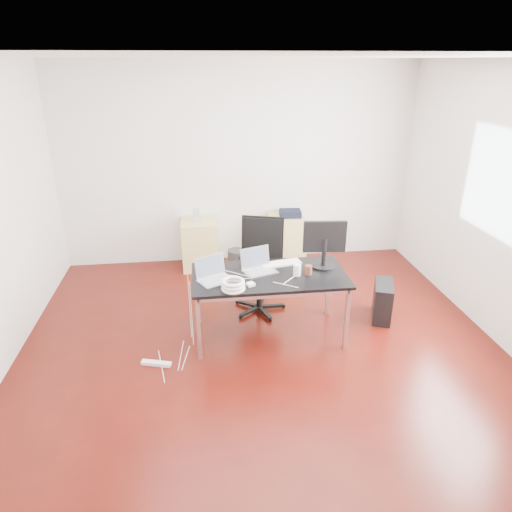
{
  "coord_description": "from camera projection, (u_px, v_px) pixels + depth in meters",
  "views": [
    {
      "loc": [
        -0.57,
        -3.88,
        2.78
      ],
      "look_at": [
        0.0,
        0.55,
        0.85
      ],
      "focal_mm": 32.0,
      "sensor_mm": 36.0,
      "label": 1
    }
  ],
  "objects": [
    {
      "name": "room_shell",
      "position": [
        268.0,
        224.0,
        4.15
      ],
      "size": [
        5.0,
        5.0,
        5.0
      ],
      "color": "#3A0A06",
      "rests_on": "ground"
    },
    {
      "name": "desk",
      "position": [
        269.0,
        279.0,
        4.75
      ],
      "size": [
        1.6,
        0.8,
        0.73
      ],
      "color": "black",
      "rests_on": "ground"
    },
    {
      "name": "office_chair",
      "position": [
        260.0,
        261.0,
        5.35
      ],
      "size": [
        0.6,
        0.61,
        1.08
      ],
      "rotation": [
        0.0,
        0.0,
        -0.3
      ],
      "color": "black",
      "rests_on": "ground"
    },
    {
      "name": "filing_cabinet_left",
      "position": [
        200.0,
        244.0,
        6.53
      ],
      "size": [
        0.5,
        0.5,
        0.7
      ],
      "primitive_type": "cube",
      "color": "tan",
      "rests_on": "ground"
    },
    {
      "name": "filing_cabinet_right",
      "position": [
        286.0,
        240.0,
        6.67
      ],
      "size": [
        0.5,
        0.5,
        0.7
      ],
      "primitive_type": "cube",
      "color": "tan",
      "rests_on": "ground"
    },
    {
      "name": "pc_tower",
      "position": [
        383.0,
        301.0,
        5.26
      ],
      "size": [
        0.34,
        0.49,
        0.44
      ],
      "primitive_type": "cube",
      "rotation": [
        0.0,
        0.0,
        -0.36
      ],
      "color": "black",
      "rests_on": "ground"
    },
    {
      "name": "wastebasket",
      "position": [
        236.0,
        259.0,
        6.56
      ],
      "size": [
        0.31,
        0.31,
        0.28
      ],
      "primitive_type": "cylinder",
      "rotation": [
        0.0,
        0.0,
        0.36
      ],
      "color": "black",
      "rests_on": "ground"
    },
    {
      "name": "power_strip",
      "position": [
        156.0,
        363.0,
        4.51
      ],
      "size": [
        0.3,
        0.14,
        0.04
      ],
      "primitive_type": "cube",
      "rotation": [
        0.0,
        0.0,
        -0.29
      ],
      "color": "white",
      "rests_on": "ground"
    },
    {
      "name": "laptop_left",
      "position": [
        214.0,
        275.0,
        4.59
      ],
      "size": [
        0.41,
        0.38,
        0.23
      ],
      "rotation": [
        0.0,
        0.0,
        0.48
      ],
      "color": "silver",
      "rests_on": "desk"
    },
    {
      "name": "laptop_right",
      "position": [
        258.0,
        266.0,
        4.79
      ],
      "size": [
        0.39,
        0.35,
        0.23
      ],
      "rotation": [
        0.0,
        0.0,
        0.33
      ],
      "color": "silver",
      "rests_on": "desk"
    },
    {
      "name": "monitor",
      "position": [
        324.0,
        242.0,
        4.81
      ],
      "size": [
        0.45,
        0.26,
        0.51
      ],
      "rotation": [
        0.0,
        0.0,
        -0.09
      ],
      "color": "black",
      "rests_on": "desk"
    },
    {
      "name": "keyboard",
      "position": [
        281.0,
        263.0,
        4.95
      ],
      "size": [
        0.46,
        0.22,
        0.02
      ],
      "primitive_type": "cube",
      "rotation": [
        0.0,
        0.0,
        0.19
      ],
      "color": "white",
      "rests_on": "desk"
    },
    {
      "name": "cup_white",
      "position": [
        297.0,
        270.0,
        4.69
      ],
      "size": [
        0.11,
        0.11,
        0.12
      ],
      "primitive_type": "cylinder",
      "rotation": [
        0.0,
        0.0,
        -0.41
      ],
      "color": "white",
      "rests_on": "desk"
    },
    {
      "name": "cup_brown",
      "position": [
        308.0,
        270.0,
        4.71
      ],
      "size": [
        0.09,
        0.09,
        0.1
      ],
      "primitive_type": "cylinder",
      "rotation": [
        0.0,
        0.0,
        0.17
      ],
      "color": "#562C1D",
      "rests_on": "desk"
    },
    {
      "name": "cable_coil",
      "position": [
        233.0,
        285.0,
        4.39
      ],
      "size": [
        0.24,
        0.24,
        0.11
      ],
      "rotation": [
        0.0,
        0.0,
        0.21
      ],
      "color": "white",
      "rests_on": "desk"
    },
    {
      "name": "power_adapter",
      "position": [
        251.0,
        284.0,
        4.49
      ],
      "size": [
        0.09,
        0.09,
        0.03
      ],
      "primitive_type": "cube",
      "rotation": [
        0.0,
        0.0,
        0.42
      ],
      "color": "white",
      "rests_on": "desk"
    },
    {
      "name": "speaker",
      "position": [
        196.0,
        215.0,
        6.34
      ],
      "size": [
        0.09,
        0.09,
        0.18
      ],
      "primitive_type": "cube",
      "rotation": [
        0.0,
        0.0,
        -0.06
      ],
      "color": "#9E9E9E",
      "rests_on": "filing_cabinet_left"
    },
    {
      "name": "navy_garment",
      "position": [
        290.0,
        213.0,
        6.56
      ],
      "size": [
        0.32,
        0.26,
        0.09
      ],
      "primitive_type": "cube",
      "rotation": [
        0.0,
        0.0,
        -0.08
      ],
      "color": "black",
      "rests_on": "filing_cabinet_right"
    }
  ]
}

